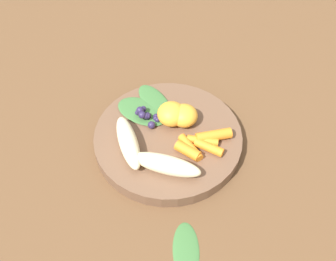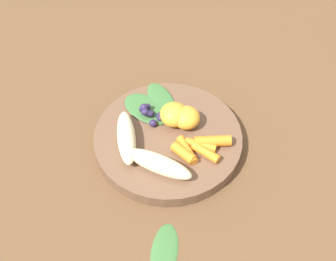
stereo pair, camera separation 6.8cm
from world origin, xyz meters
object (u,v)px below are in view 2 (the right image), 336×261
bowl (168,138)px  orange_segment_near (174,114)px  kale_leaf_stray (165,251)px  banana_peeled_left (159,164)px  banana_peeled_right (126,137)px

bowl → orange_segment_near: bearing=105.3°
orange_segment_near → kale_leaf_stray: 0.25m
banana_peeled_left → kale_leaf_stray: banana_peeled_left is taller
orange_segment_near → kale_leaf_stray: size_ratio=0.58×
banana_peeled_right → kale_leaf_stray: 0.21m
kale_leaf_stray → bowl: bearing=-173.3°
banana_peeled_right → orange_segment_near: 0.10m
banana_peeled_left → kale_leaf_stray: 0.14m
bowl → banana_peeled_left: banana_peeled_left is taller
bowl → kale_leaf_stray: (0.12, -0.17, -0.01)m
banana_peeled_left → orange_segment_near: bearing=101.9°
orange_segment_near → kale_leaf_stray: bearing=-57.9°
orange_segment_near → kale_leaf_stray: orange_segment_near is taller
kale_leaf_stray → orange_segment_near: bearing=-175.8°
bowl → kale_leaf_stray: size_ratio=2.94×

